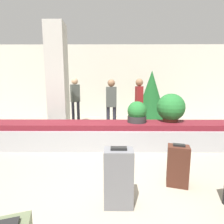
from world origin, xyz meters
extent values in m
plane|color=#9E937F|center=(0.00, 0.00, 0.00)|extent=(18.00, 18.00, 0.00)
cube|color=beige|center=(0.00, 5.71, 1.60)|extent=(18.00, 0.06, 3.20)
cube|color=#9E9EA3|center=(0.00, 1.75, 0.23)|extent=(6.35, 0.84, 0.46)
cube|color=maroon|center=(0.00, 1.75, 0.52)|extent=(6.10, 0.68, 0.12)
cube|color=beige|center=(-1.61, 2.91, 1.60)|extent=(0.53, 0.53, 3.20)
cube|color=#472319|center=(0.97, 0.09, 0.30)|extent=(0.34, 0.28, 0.60)
cube|color=black|center=(0.97, 0.09, 0.62)|extent=(0.18, 0.11, 0.03)
cube|color=slate|center=(0.09, -0.35, 0.36)|extent=(0.35, 0.23, 0.72)
cube|color=black|center=(0.09, -0.35, 0.74)|extent=(0.19, 0.08, 0.03)
cylinder|color=#4C2319|center=(1.42, 1.88, 0.67)|extent=(0.36, 0.36, 0.16)
sphere|color=#236B2D|center=(1.42, 1.88, 0.93)|extent=(0.66, 0.66, 0.66)
cylinder|color=#2D2D2D|center=(0.59, 1.77, 0.66)|extent=(0.45, 0.45, 0.15)
sphere|color=#236B2D|center=(0.59, 1.77, 0.86)|extent=(0.45, 0.45, 0.45)
cylinder|color=#282833|center=(-0.13, 3.08, 0.39)|extent=(0.11, 0.11, 0.78)
cylinder|color=#282833|center=(0.07, 3.08, 0.39)|extent=(0.11, 0.11, 0.78)
cube|color=#474C47|center=(-0.03, 3.08, 1.09)|extent=(0.32, 0.18, 0.62)
sphere|color=#936B4C|center=(-0.03, 3.08, 1.52)|extent=(0.23, 0.23, 0.23)
cylinder|color=#282833|center=(-1.50, 4.26, 0.41)|extent=(0.11, 0.11, 0.82)
cylinder|color=#282833|center=(-1.30, 4.26, 0.41)|extent=(0.11, 0.11, 0.82)
cube|color=#474C47|center=(-1.40, 4.26, 1.15)|extent=(0.37, 0.33, 0.65)
sphere|color=tan|center=(-1.40, 4.26, 1.59)|extent=(0.24, 0.24, 0.24)
cylinder|color=#282833|center=(0.72, 3.07, 0.40)|extent=(0.11, 0.11, 0.79)
cylinder|color=#282833|center=(0.92, 3.07, 0.40)|extent=(0.11, 0.11, 0.79)
cube|color=maroon|center=(0.82, 3.07, 1.11)|extent=(0.22, 0.34, 0.63)
sphere|color=#936B4C|center=(0.82, 3.07, 1.53)|extent=(0.23, 0.23, 0.23)
cylinder|color=#4C331E|center=(1.41, 4.03, 0.09)|extent=(0.16, 0.16, 0.18)
cone|color=#195623|center=(1.41, 4.03, 1.07)|extent=(1.15, 1.15, 1.78)
camera|label=1|loc=(0.03, -2.31, 1.48)|focal=28.00mm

